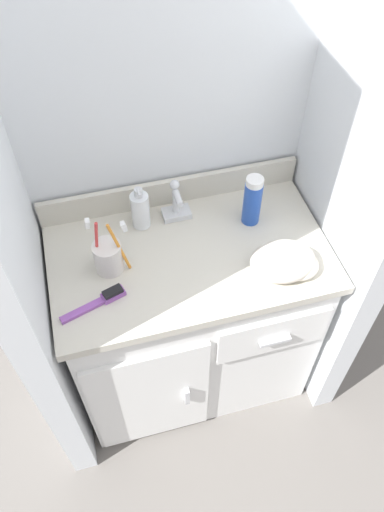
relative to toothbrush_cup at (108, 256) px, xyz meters
The scene contains 11 objects.
ground_plane 0.86m from the toothbrush_cup, ahead, with size 6.00×6.00×0.00m, color slate.
wall_back 0.46m from the toothbrush_cup, 49.68° to the left, with size 1.03×0.08×2.20m, color silver.
wall_right 0.77m from the toothbrush_cup, ahead, with size 0.08×0.57×2.20m, color silver.
vanity 0.48m from the toothbrush_cup, ahead, with size 0.85×0.50×0.77m.
backsplash 0.33m from the toothbrush_cup, 42.97° to the left, with size 0.85×0.02×0.09m.
sink_faucet 0.28m from the toothbrush_cup, 32.84° to the left, with size 0.09×0.09×0.14m.
toothbrush_cup is the anchor object (origin of this frame).
soap_dispenser 0.19m from the toothbrush_cup, 49.98° to the left, with size 0.06×0.06×0.16m.
shaving_cream_can 0.47m from the toothbrush_cup, ahead, with size 0.06×0.06×0.17m.
hairbrush 0.13m from the toothbrush_cup, 109.96° to the right, with size 0.19×0.08×0.03m.
hand_towel 0.51m from the toothbrush_cup, 15.73° to the right, with size 0.20×0.15×0.07m.
Camera 1 is at (-0.24, -0.92, 1.93)m, focal length 35.00 mm.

